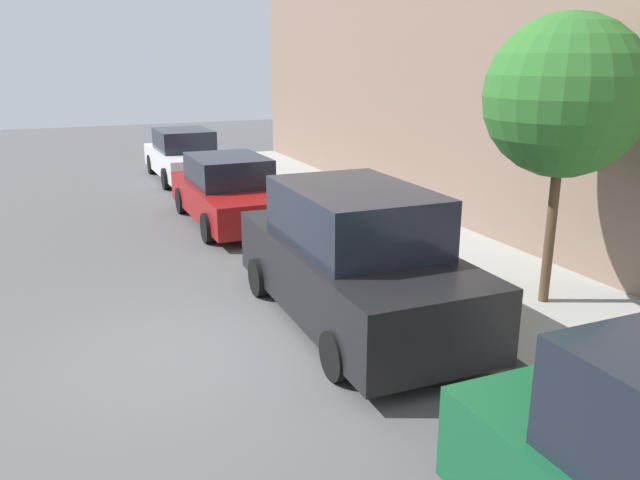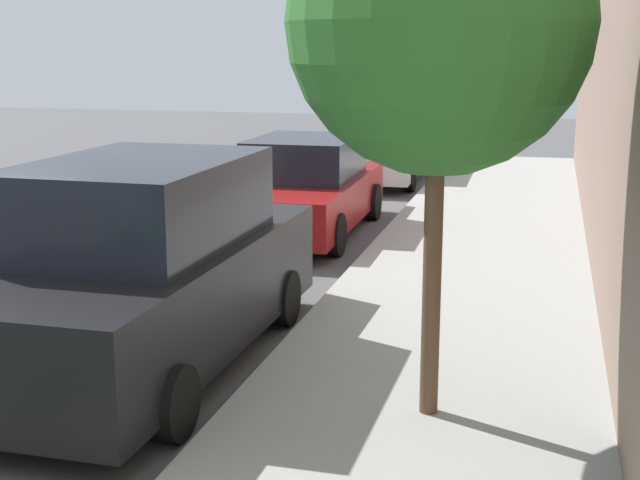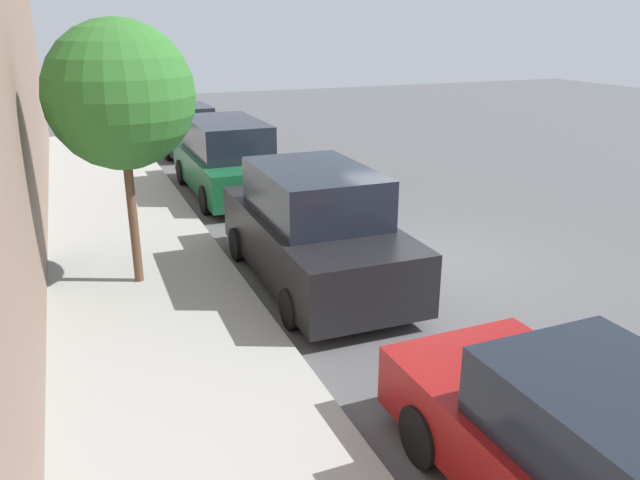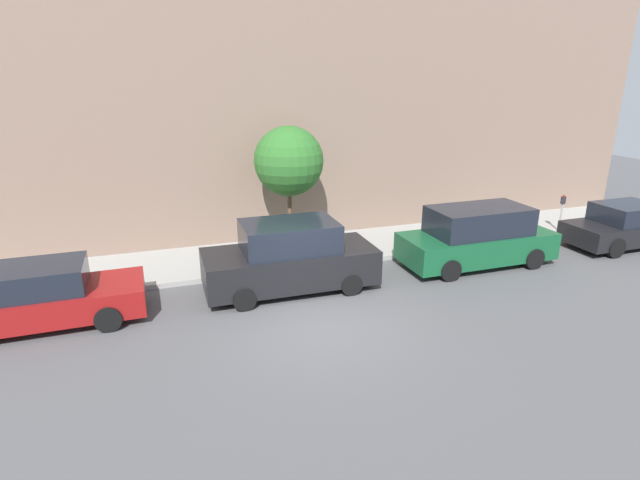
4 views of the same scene
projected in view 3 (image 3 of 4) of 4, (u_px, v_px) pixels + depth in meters
name	position (u px, v px, depth m)	size (l,w,h in m)	color
ground_plane	(426.00, 260.00, 11.67)	(60.00, 60.00, 0.00)	#515154
sidewalk	(152.00, 299.00, 9.86)	(3.06, 32.00, 0.15)	#9E9E99
parked_sedan_nearest	(186.00, 130.00, 21.33)	(1.92, 4.51, 1.54)	black
parked_minivan_second	(227.00, 159.00, 15.83)	(2.02, 4.91, 1.90)	#14512D
parked_suv_third	(314.00, 229.00, 10.43)	(2.08, 4.83, 1.98)	black
parked_sedan_fourth	(605.00, 469.00, 5.16)	(1.92, 4.52, 1.54)	maroon
parking_meter_near	(135.00, 130.00, 19.54)	(0.11, 0.15, 1.39)	#ADADB2
street_tree	(120.00, 96.00, 9.38)	(2.25, 2.25, 4.15)	brown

